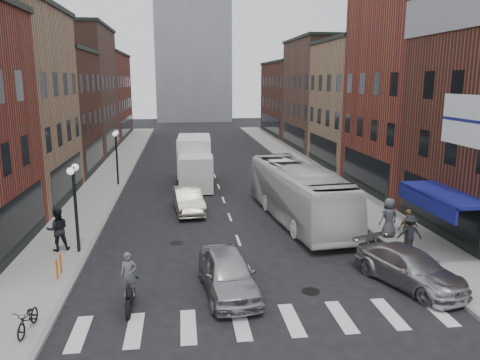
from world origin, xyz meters
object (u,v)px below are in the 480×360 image
streetlamp_far (116,148)px  parked_bicycle (28,319)px  billboard_sign (467,122)px  ped_right_c (389,217)px  motorcycle_rider (129,283)px  curb_car (410,268)px  sedan_left_near (228,273)px  transit_bus (298,193)px  ped_right_b (408,228)px  box_truck (195,162)px  streetlamp_near (75,192)px  ped_right_a (410,233)px  bike_rack (59,266)px  ped_left_solo (58,229)px  sedan_left_far (188,200)px

streetlamp_far → parked_bicycle: 21.05m
billboard_sign → streetlamp_far: size_ratio=0.90×
streetlamp_far → ped_right_c: (14.80, -13.76, -1.79)m
parked_bicycle → ped_right_c: ped_right_c is taller
parked_bicycle → motorcycle_rider: bearing=29.0°
billboard_sign → curb_car: billboard_sign is taller
motorcycle_rider → ped_right_c: ped_right_c is taller
sedan_left_near → transit_bus: bearing=55.5°
curb_car → ped_right_b: ped_right_b is taller
box_truck → sedan_left_near: (0.61, -18.83, -0.94)m
transit_bus → ped_right_b: 6.51m
transit_bus → curb_car: bearing=-81.7°
streetlamp_near → ped_right_a: bearing=-6.8°
curb_car → ped_right_c: size_ratio=2.46×
streetlamp_far → ped_right_c: streetlamp_far is taller
bike_rack → ped_left_solo: (-0.73, 3.00, 0.58)m
box_truck → curb_car: 20.50m
motorcycle_rider → ped_left_solo: (-3.76, 5.84, 0.17)m
billboard_sign → curb_car: (-2.66, -1.40, -5.44)m
motorcycle_rider → parked_bicycle: 3.27m
streetlamp_near → sedan_left_far: (5.06, 6.39, -2.18)m
streetlamp_far → ped_right_b: size_ratio=2.31×
motorcycle_rider → ped_right_b: bearing=16.8°
parked_bicycle → ped_right_b: ped_right_b is taller
transit_bus → ped_left_solo: (-12.07, -3.69, -0.44)m
billboard_sign → streetlamp_near: (-15.99, 3.50, -3.22)m
billboard_sign → motorcycle_rider: (-13.15, -2.04, -5.17)m
transit_bus → ped_right_a: 6.90m
streetlamp_far → bike_rack: 16.87m
streetlamp_near → ped_left_solo: bearing=162.0°
streetlamp_near → parked_bicycle: 7.30m
box_truck → curb_car: bearing=-65.9°
transit_bus → sedan_left_far: 6.59m
sedan_left_far → parked_bicycle: (-5.16, -13.30, -0.17)m
ped_right_b → ped_right_a: bearing=56.6°
streetlamp_near → sedan_left_near: streetlamp_near is taller
billboard_sign → ped_right_a: bearing=122.6°
billboard_sign → curb_car: bearing=-152.3°
streetlamp_far → ped_right_b: streetlamp_far is taller
billboard_sign → box_truck: size_ratio=0.46×
box_truck → curb_car: (7.62, -19.01, -1.02)m
streetlamp_near → box_truck: size_ratio=0.51×
box_truck → ped_left_solo: box_truck is taller
box_truck → ped_right_c: 16.60m
bike_rack → box_truck: 17.86m
ped_right_b → ped_right_c: 1.42m
parked_bicycle → sedan_left_far: bearing=72.8°
billboard_sign → streetlamp_near: 16.68m
ped_right_c → transit_bus: bearing=-58.8°
sedan_left_near → ped_right_b: size_ratio=2.58×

